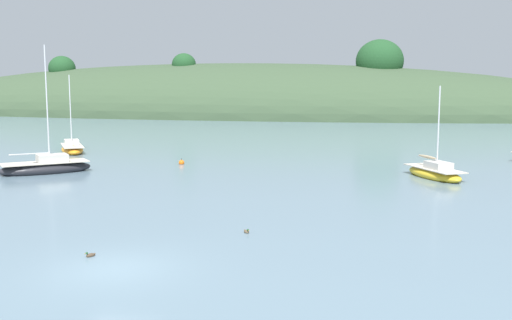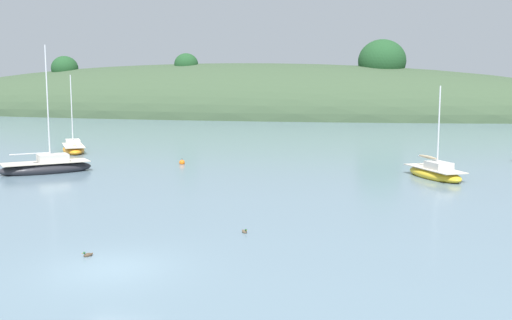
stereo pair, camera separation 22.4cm
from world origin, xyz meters
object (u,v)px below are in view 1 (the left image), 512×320
sailboat_orange_cutter (435,173)px  duck_straggler (246,232)px  duck_lead (90,255)px  sailboat_white_near (46,167)px  mooring_buoy_channel (181,163)px  sailboat_red_portside (72,149)px

sailboat_orange_cutter → duck_straggler: (-8.47, -17.06, -0.29)m
duck_lead → sailboat_white_near: bearing=127.2°
mooring_buoy_channel → duck_lead: 24.62m
duck_lead → mooring_buoy_channel: bearing=103.3°
sailboat_orange_cutter → sailboat_white_near: 26.79m
sailboat_orange_cutter → sailboat_white_near: sailboat_white_near is taller
duck_straggler → sailboat_white_near: bearing=144.5°
duck_straggler → mooring_buoy_channel: bearing=118.2°
sailboat_red_portside → mooring_buoy_channel: sailboat_red_portside is taller
sailboat_red_portside → duck_lead: size_ratio=18.05×
sailboat_red_portside → sailboat_white_near: bearing=-67.1°
sailboat_white_near → duck_straggler: size_ratio=24.11×
sailboat_white_near → duck_lead: (13.32, -17.52, -0.34)m
mooring_buoy_channel → sailboat_white_near: bearing=-140.0°
duck_lead → sailboat_red_portside: bearing=122.1°
sailboat_red_portside → sailboat_white_near: sailboat_white_near is taller
sailboat_orange_cutter → mooring_buoy_channel: sailboat_orange_cutter is taller
sailboat_orange_cutter → duck_lead: sailboat_orange_cutter is taller
mooring_buoy_channel → duck_straggler: 21.85m
sailboat_red_portside → sailboat_white_near: (4.84, -11.47, 0.04)m
sailboat_red_portside → sailboat_orange_cutter: sailboat_red_portside is taller
sailboat_red_portside → duck_straggler: 33.34m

